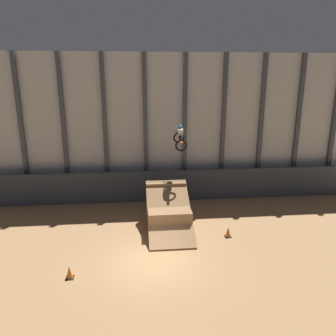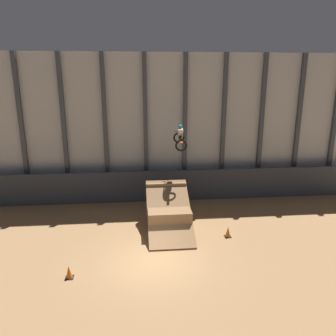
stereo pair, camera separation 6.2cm
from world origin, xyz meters
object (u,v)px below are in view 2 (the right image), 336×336
Objects in this scene: traffic_cone_near_ramp at (228,232)px; rider_bike_solo at (180,138)px; traffic_cone_arena_edge at (69,272)px; dirt_ramp at (168,212)px.

rider_bike_solo is at bearing 120.10° from traffic_cone_near_ramp.
traffic_cone_near_ramp and traffic_cone_arena_edge have the same top height.
rider_bike_solo reaches higher than traffic_cone_near_ramp.
traffic_cone_near_ramp is at bearing 21.28° from traffic_cone_arena_edge.
rider_bike_solo reaches higher than dirt_ramp.
dirt_ramp is 3.65m from traffic_cone_near_ramp.
traffic_cone_near_ramp is at bearing -29.49° from dirt_ramp.
rider_bike_solo is at bearing 64.46° from dirt_ramp.
rider_bike_solo reaches higher than traffic_cone_arena_edge.
traffic_cone_near_ramp is 8.49m from traffic_cone_arena_edge.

